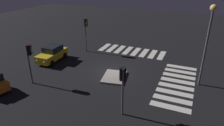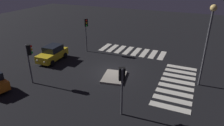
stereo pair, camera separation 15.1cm
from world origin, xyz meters
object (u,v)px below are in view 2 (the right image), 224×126
traffic_island (114,77)px  traffic_light_west (29,54)px  traffic_light_north (86,27)px  street_lamp (209,33)px  traffic_light_south (122,80)px  car_yellow (53,53)px

traffic_island → traffic_light_west: 8.31m
traffic_light_north → street_lamp: size_ratio=0.60×
traffic_light_north → traffic_light_south: (-10.41, -8.98, -0.48)m
street_lamp → traffic_light_south: bearing=143.2°
traffic_light_north → street_lamp: street_lamp is taller
traffic_island → traffic_light_south: 6.32m
traffic_light_south → street_lamp: size_ratio=0.51×
traffic_light_south → car_yellow: bearing=32.1°
traffic_island → street_lamp: 9.54m
traffic_light_north → traffic_light_west: size_ratio=1.14×
traffic_light_north → traffic_island: bearing=-3.4°
car_yellow → street_lamp: size_ratio=0.57×
traffic_island → traffic_light_north: 8.91m
traffic_island → car_yellow: bearing=82.4°
traffic_light_north → car_yellow: bearing=-80.4°
traffic_light_west → traffic_light_south: traffic_light_west is taller
traffic_island → car_yellow: 8.64m
car_yellow → traffic_light_west: (-5.17, -1.83, 2.04)m
traffic_light_west → street_lamp: bearing=-19.4°
car_yellow → street_lamp: bearing=90.9°
traffic_light_west → street_lamp: size_ratio=0.52×
traffic_island → traffic_light_west: size_ratio=0.83×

